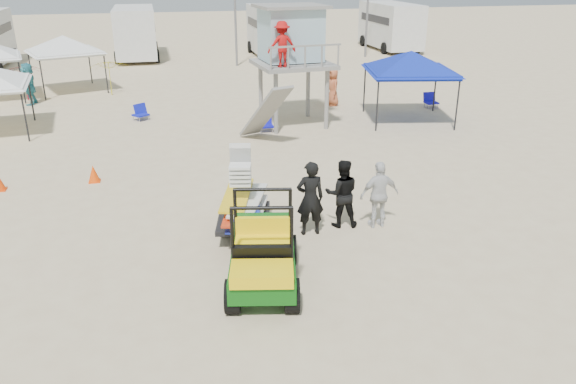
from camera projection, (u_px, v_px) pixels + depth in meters
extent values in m
plane|color=beige|center=(300.00, 326.00, 9.82)|extent=(140.00, 140.00, 0.00)
cube|color=#0C520F|center=(263.00, 261.00, 10.87)|extent=(1.70, 2.64, 0.43)
cube|color=yellow|center=(263.00, 249.00, 10.77)|extent=(1.23, 0.90, 0.23)
cylinder|color=black|center=(243.00, 299.00, 10.05)|extent=(0.40, 0.67, 0.63)
cube|color=black|center=(244.00, 218.00, 12.98)|extent=(1.52, 1.93, 0.11)
cylinder|color=black|center=(223.00, 228.00, 12.95)|extent=(0.27, 0.48, 0.45)
imported|color=black|center=(310.00, 198.00, 12.86)|extent=(0.67, 0.45, 1.78)
imported|color=black|center=(342.00, 193.00, 13.29)|extent=(0.92, 0.78, 1.67)
imported|color=silver|center=(379.00, 195.00, 13.26)|extent=(0.97, 0.44, 1.64)
cylinder|color=gray|center=(273.00, 103.00, 20.57)|extent=(0.16, 0.16, 2.28)
cube|color=gray|center=(293.00, 64.00, 21.23)|extent=(2.97, 2.97, 0.15)
cube|color=#98B9C5|center=(291.00, 34.00, 21.07)|extent=(2.25, 2.00, 1.91)
imported|color=#B20F0F|center=(279.00, 44.00, 19.92)|extent=(1.03, 0.59, 1.60)
cylinder|color=black|center=(388.00, 106.00, 20.64)|extent=(0.06, 0.06, 2.01)
pyramid|color=#0F25A8|center=(412.00, 51.00, 21.65)|extent=(3.75, 3.75, 0.80)
cube|color=#0F25A8|center=(410.00, 72.00, 21.95)|extent=(3.75, 3.75, 0.18)
cylinder|color=black|center=(31.00, 78.00, 25.87)|extent=(0.06, 0.06, 1.95)
pyramid|color=silver|center=(62.00, 35.00, 26.84)|extent=(3.90, 3.90, 0.80)
cube|color=silver|center=(65.00, 52.00, 27.14)|extent=(3.90, 3.90, 0.18)
imported|color=#A9122D|center=(25.00, 83.00, 25.65)|extent=(1.80, 1.84, 1.63)
imported|color=gold|center=(111.00, 78.00, 26.72)|extent=(2.54, 2.55, 1.65)
cone|color=#F94707|center=(94.00, 174.00, 16.22)|extent=(0.34, 0.34, 0.50)
cube|color=#101AB7|center=(141.00, 115.00, 22.63)|extent=(0.73, 0.72, 0.06)
cube|color=#101AB7|center=(140.00, 109.00, 22.77)|extent=(0.54, 0.46, 0.44)
cylinder|color=#B2B2B7|center=(135.00, 119.00, 22.44)|extent=(0.03, 0.03, 0.20)
cube|color=#1011B1|center=(266.00, 126.00, 21.09)|extent=(0.54, 0.50, 0.06)
cube|color=#1011B1|center=(264.00, 119.00, 21.23)|extent=(0.54, 0.18, 0.44)
cylinder|color=#B2B2B7|center=(261.00, 131.00, 20.91)|extent=(0.03, 0.03, 0.20)
cube|color=#1511B8|center=(431.00, 103.00, 24.61)|extent=(0.54, 0.50, 0.06)
cube|color=#1511B8|center=(429.00, 97.00, 24.75)|extent=(0.54, 0.17, 0.44)
cylinder|color=#B2B2B7|center=(429.00, 107.00, 24.43)|extent=(0.03, 0.03, 0.20)
cube|color=silver|center=(135.00, 31.00, 36.87)|extent=(2.50, 6.50, 3.00)
cube|color=black|center=(135.00, 24.00, 36.70)|extent=(2.54, 5.20, 0.50)
cylinder|color=black|center=(117.00, 58.00, 35.24)|extent=(0.25, 0.80, 0.80)
cube|color=silver|center=(274.00, 30.00, 37.46)|extent=(2.50, 7.00, 3.00)
cube|color=black|center=(274.00, 23.00, 37.29)|extent=(2.54, 5.60, 0.50)
cylinder|color=black|center=(262.00, 56.00, 35.68)|extent=(0.25, 0.80, 0.80)
cube|color=silver|center=(390.00, 25.00, 40.75)|extent=(2.50, 6.60, 3.00)
cube|color=black|center=(391.00, 18.00, 40.58)|extent=(2.54, 5.28, 0.50)
cylinder|color=black|center=(384.00, 48.00, 39.09)|extent=(0.25, 0.80, 0.80)
imported|color=teal|center=(29.00, 84.00, 24.95)|extent=(0.80, 1.77, 1.84)
imported|color=#BB5B35|center=(333.00, 87.00, 24.79)|extent=(0.57, 0.83, 1.62)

